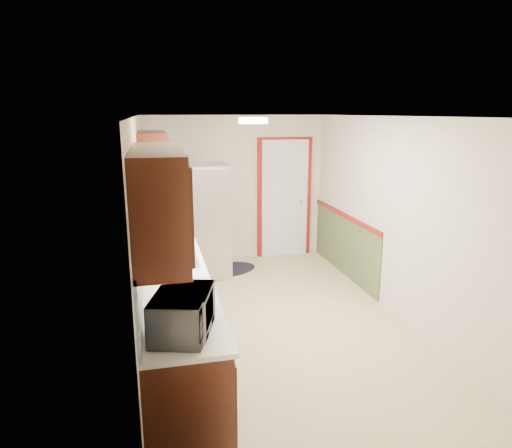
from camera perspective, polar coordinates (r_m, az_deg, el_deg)
room_shell at (r=5.24m, az=2.38°, el=0.06°), size 3.20×5.20×2.52m
kitchen_run at (r=4.89m, az=-10.89°, el=-5.97°), size 0.63×4.00×2.20m
back_wall_trim at (r=7.65m, az=5.12°, el=2.04°), size 1.12×2.30×2.08m
ceiling_fixture at (r=4.82m, az=-0.35°, el=12.81°), size 0.30×0.30×0.06m
microwave at (r=3.24m, az=-9.18°, el=-10.45°), size 0.45×0.61×0.37m
refrigerator at (r=6.90m, az=-6.47°, el=0.41°), size 0.73×0.72×1.71m
rug at (r=7.30m, az=-3.86°, el=-5.71°), size 1.16×0.91×0.01m
cooktop at (r=6.06m, az=-11.05°, el=-0.71°), size 0.52×0.63×0.02m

